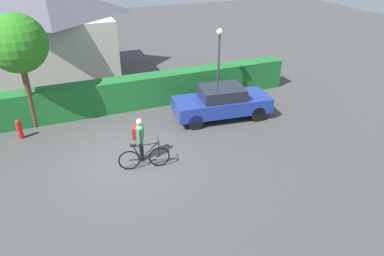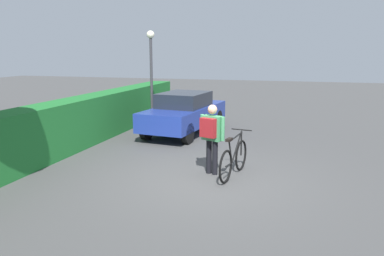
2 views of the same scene
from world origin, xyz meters
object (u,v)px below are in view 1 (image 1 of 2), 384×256
(fire_hydrant, at_px, (19,129))
(tree_kerbside, at_px, (17,44))
(street_lamp, at_px, (219,56))
(person_rider, at_px, (139,136))
(bicycle, at_px, (144,158))
(parked_car_near, at_px, (222,102))

(fire_hydrant, bearing_deg, tree_kerbside, 55.95)
(tree_kerbside, bearing_deg, street_lamp, -5.60)
(person_rider, xyz_separation_m, street_lamp, (4.65, 3.37, 1.36))
(tree_kerbside, height_order, fire_hydrant, tree_kerbside)
(person_rider, distance_m, fire_hydrant, 5.22)
(bicycle, relative_size, fire_hydrant, 2.16)
(parked_car_near, xyz_separation_m, bicycle, (-4.17, -2.50, -0.34))
(person_rider, height_order, fire_hydrant, person_rider)
(street_lamp, height_order, tree_kerbside, tree_kerbside)
(bicycle, xyz_separation_m, street_lamp, (4.66, 3.90, 1.95))
(parked_car_near, relative_size, tree_kerbside, 0.92)
(parked_car_near, xyz_separation_m, street_lamp, (0.49, 1.41, 1.61))
(street_lamp, bearing_deg, tree_kerbside, 174.40)
(street_lamp, xyz_separation_m, tree_kerbside, (-8.08, 0.79, 1.15))
(parked_car_near, relative_size, fire_hydrant, 5.30)
(tree_kerbside, distance_m, fire_hydrant, 3.25)
(tree_kerbside, bearing_deg, fire_hydrant, -124.05)
(person_rider, relative_size, street_lamp, 0.46)
(bicycle, height_order, fire_hydrant, bicycle)
(street_lamp, bearing_deg, person_rider, -144.09)
(tree_kerbside, bearing_deg, person_rider, -50.53)
(parked_car_near, distance_m, bicycle, 4.87)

